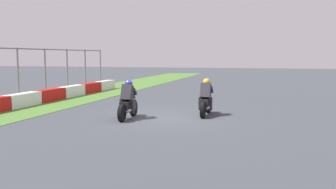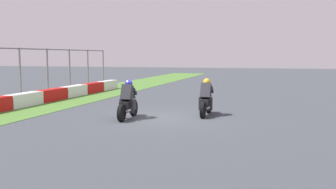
{
  "view_description": "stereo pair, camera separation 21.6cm",
  "coord_description": "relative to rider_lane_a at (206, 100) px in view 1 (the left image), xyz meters",
  "views": [
    {
      "loc": [
        -14.24,
        -4.01,
        2.44
      ],
      "look_at": [
        0.09,
        -0.1,
        0.9
      ],
      "focal_mm": 40.44,
      "sensor_mm": 36.0,
      "label": 1
    },
    {
      "loc": [
        -14.18,
        -4.22,
        2.44
      ],
      "look_at": [
        0.09,
        -0.1,
        0.9
      ],
      "focal_mm": 40.44,
      "sensor_mm": 36.0,
      "label": 2
    }
  ],
  "objects": [
    {
      "name": "grass_verge",
      "position": [
        -0.89,
        8.65,
        -0.62
      ],
      "size": [
        72.0,
        4.42,
        0.02
      ],
      "primitive_type": "cube",
      "color": "#4A7830",
      "rests_on": "ground_plane"
    },
    {
      "name": "rider_lane_b",
      "position": [
        -1.6,
        2.77,
        0.0
      ],
      "size": [
        2.04,
        0.55,
        1.51
      ],
      "rotation": [
        0.0,
        0.0,
        0.05
      ],
      "color": "black",
      "rests_on": "ground_plane"
    },
    {
      "name": "rider_lane_a",
      "position": [
        0.0,
        0.0,
        0.0
      ],
      "size": [
        2.04,
        0.54,
        1.51
      ],
      "rotation": [
        0.0,
        0.0,
        0.0
      ],
      "color": "black",
      "rests_on": "ground_plane"
    },
    {
      "name": "ground_plane",
      "position": [
        -0.89,
        1.49,
        -0.62
      ],
      "size": [
        120.0,
        120.0,
        0.0
      ],
      "primitive_type": "plane",
      "color": "#3B4046"
    },
    {
      "name": "track_barrier",
      "position": [
        -0.89,
        8.86,
        -0.3
      ],
      "size": [
        23.09,
        0.6,
        0.64
      ],
      "color": "red",
      "rests_on": "ground_plane"
    }
  ]
}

